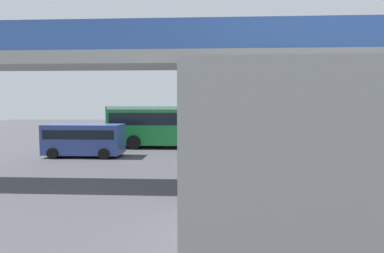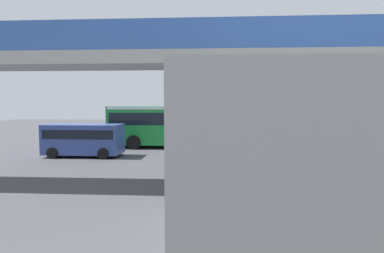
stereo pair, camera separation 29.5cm
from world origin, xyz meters
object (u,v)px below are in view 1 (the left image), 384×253
bicycle_black (357,153)px  pedestrian (146,133)px  bicycle_blue (340,146)px  traffic_sign (219,120)px  parked_van (84,138)px  bicycle_red (341,149)px  city_bus (185,123)px

bicycle_black → pedestrian: bearing=-26.2°
bicycle_blue → traffic_sign: traffic_sign is taller
parked_van → bicycle_black: size_ratio=2.71×
bicycle_red → pedestrian: (14.04, -5.33, 0.51)m
parked_van → bicycle_red: bearing=-174.0°
city_bus → parked_van: city_bus is taller
city_bus → bicycle_black: city_bus is taller
parked_van → city_bus: bearing=-142.9°
bicycle_red → traffic_sign: size_ratio=0.63×
parked_van → bicycle_blue: 17.35m
city_bus → bicycle_blue: size_ratio=6.52×
city_bus → parked_van: bearing=37.1°
bicycle_red → traffic_sign: (7.81, -7.50, 1.52)m
bicycle_red → bicycle_blue: bearing=-110.4°
bicycle_blue → bicycle_red: 1.39m
pedestrian → bicycle_black: bearing=153.8°
bicycle_black → traffic_sign: 12.40m
parked_van → pedestrian: 7.52m
bicycle_black → traffic_sign: size_ratio=0.63×
bicycle_red → pedestrian: pedestrian is taller
city_bus → bicycle_blue: 11.21m
pedestrian → city_bus: bearing=144.8°
bicycle_black → pedestrian: pedestrian is taller
bicycle_blue → bicycle_red: (0.49, 1.31, 0.00)m
parked_van → bicycle_red: parked_van is taller
bicycle_black → pedestrian: (14.36, -7.07, 0.51)m
pedestrian → parked_van: bearing=70.2°
parked_van → bicycle_black: parked_van is taller
bicycle_black → bicycle_red: (0.32, -1.74, 0.00)m
traffic_sign → bicycle_black: bearing=131.4°
city_bus → traffic_sign: 5.38m
pedestrian → traffic_sign: traffic_sign is taller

